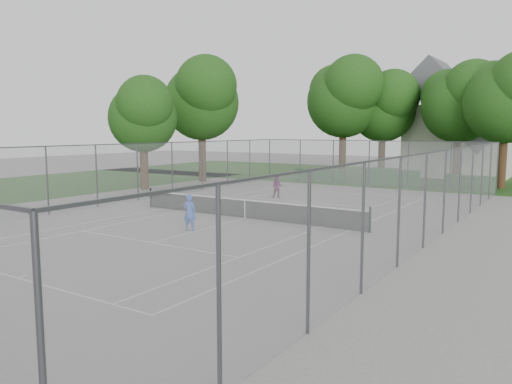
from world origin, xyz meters
The scene contains 17 objects.
ground centered at (0.00, 0.00, 0.00)m, with size 120.00×120.00×0.00m, color slate.
grass_far centered at (0.00, 26.00, 0.00)m, with size 60.00×20.00×0.00m, color #1C4012.
court_markings centered at (0.00, 0.00, 0.01)m, with size 11.03×23.83×0.01m.
tennis_net centered at (0.00, 0.00, 0.51)m, with size 12.87×0.10×1.10m.
perimeter_fence centered at (0.00, 0.00, 1.81)m, with size 18.08×34.08×3.52m.
tree_far_left centered at (-4.41, 22.24, 7.41)m, with size 7.50×6.85×10.79m.
tree_far_midleft centered at (-1.58, 24.63, 6.61)m, with size 6.69×6.11×9.62m.
tree_far_midright centered at (5.26, 23.04, 6.71)m, with size 6.79×6.20×9.77m.
tree_far_right centered at (8.89, 20.90, 6.82)m, with size 6.91×6.31×9.93m.
tree_side_back centered at (-13.13, 12.90, 7.10)m, with size 7.19×6.56×10.33m.
tree_side_front centered at (-12.93, 5.95, 5.57)m, with size 5.64×5.15×8.11m.
hedge_left centered at (-4.86, 18.43, 0.50)m, with size 4.03×1.21×1.01m, color #174818.
hedge_mid centered at (1.54, 17.98, 0.62)m, with size 3.97×1.13×1.25m, color #174818.
hedge_right centered at (7.08, 18.47, 0.51)m, with size 3.42×1.25×1.03m, color #174818.
house centered at (4.07, 29.22, 4.38)m, with size 8.75×6.78×10.89m.
girl_player centered at (-0.30, -3.79, 0.80)m, with size 0.58×0.38×1.59m, color blue.
woman_player centered at (-2.49, 7.31, 0.72)m, with size 0.70×0.55×1.44m, color #642152.
Camera 1 is at (13.64, -19.97, 4.32)m, focal length 35.00 mm.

